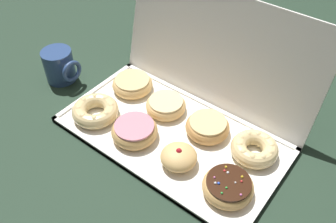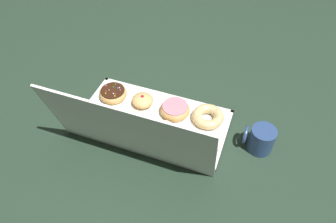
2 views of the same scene
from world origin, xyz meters
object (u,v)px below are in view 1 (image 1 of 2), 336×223
object	(u,v)px
jelly_filled_donut_2	(179,157)
glazed_ring_donut_5	(166,105)
coffee_mug	(60,65)
pink_frosted_donut_1	(135,131)
sprinkle_donut_3	(228,186)
cruller_donut_0	(95,111)
glazed_ring_donut_6	(208,127)
cruller_donut_7	(255,148)
glazed_ring_donut_4	(132,84)
donut_box	(171,135)

from	to	relation	value
jelly_filled_donut_2	glazed_ring_donut_5	xyz separation A→B (m)	(-0.13, 0.12, -0.00)
coffee_mug	pink_frosted_donut_1	bearing A→B (deg)	-8.33
sprinkle_donut_3	glazed_ring_donut_5	distance (m)	0.29
jelly_filled_donut_2	coffee_mug	size ratio (longest dim) A/B	0.80
cruller_donut_0	jelly_filled_donut_2	world-z (taller)	jelly_filled_donut_2
glazed_ring_donut_5	glazed_ring_donut_6	distance (m)	0.13
cruller_donut_7	glazed_ring_donut_4	bearing A→B (deg)	179.54
donut_box	glazed_ring_donut_4	distance (m)	0.21
donut_box	cruller_donut_7	bearing A→B (deg)	19.15
sprinkle_donut_3	glazed_ring_donut_5	size ratio (longest dim) A/B	1.05
glazed_ring_donut_4	glazed_ring_donut_6	xyz separation A→B (m)	(0.26, -0.01, 0.00)
glazed_ring_donut_5	glazed_ring_donut_6	size ratio (longest dim) A/B	0.97
pink_frosted_donut_1	glazed_ring_donut_4	bearing A→B (deg)	133.51
pink_frosted_donut_1	glazed_ring_donut_5	distance (m)	0.12
jelly_filled_donut_2	cruller_donut_7	distance (m)	0.18
glazed_ring_donut_4	pink_frosted_donut_1	bearing A→B (deg)	-46.49
cruller_donut_0	coffee_mug	bearing A→B (deg)	164.25
pink_frosted_donut_1	glazed_ring_donut_4	world-z (taller)	pink_frosted_donut_1
jelly_filled_donut_2	glazed_ring_donut_4	bearing A→B (deg)	153.00
sprinkle_donut_3	cruller_donut_7	size ratio (longest dim) A/B	1.00
cruller_donut_0	donut_box	bearing A→B (deg)	19.96
glazed_ring_donut_6	donut_box	bearing A→B (deg)	-138.70
sprinkle_donut_3	pink_frosted_donut_1	bearing A→B (deg)	-179.79
pink_frosted_donut_1	donut_box	bearing A→B (deg)	43.28
sprinkle_donut_3	cruller_donut_7	bearing A→B (deg)	92.36
glazed_ring_donut_5	sprinkle_donut_3	bearing A→B (deg)	-24.62
donut_box	cruller_donut_0	size ratio (longest dim) A/B	4.61
donut_box	cruller_donut_0	distance (m)	0.21
cruller_donut_0	pink_frosted_donut_1	world-z (taller)	same
glazed_ring_donut_5	donut_box	bearing A→B (deg)	-43.01
jelly_filled_donut_2	sprinkle_donut_3	distance (m)	0.13
glazed_ring_donut_4	cruller_donut_7	world-z (taller)	cruller_donut_7
donut_box	glazed_ring_donut_5	bearing A→B (deg)	136.99
coffee_mug	glazed_ring_donut_4	bearing A→B (deg)	22.30
pink_frosted_donut_1	jelly_filled_donut_2	xyz separation A→B (m)	(0.14, -0.00, 0.00)
glazed_ring_donut_6	coffee_mug	bearing A→B (deg)	-171.05
cruller_donut_0	glazed_ring_donut_6	size ratio (longest dim) A/B	1.10
jelly_filled_donut_2	glazed_ring_donut_6	world-z (taller)	jelly_filled_donut_2
glazed_ring_donut_4	glazed_ring_donut_5	distance (m)	0.13
jelly_filled_donut_2	cruller_donut_7	size ratio (longest dim) A/B	0.76
donut_box	sprinkle_donut_3	size ratio (longest dim) A/B	5.00
donut_box	glazed_ring_donut_4	world-z (taller)	glazed_ring_donut_4
pink_frosted_donut_1	sprinkle_donut_3	world-z (taller)	same
cruller_donut_0	sprinkle_donut_3	distance (m)	0.40
glazed_ring_donut_6	glazed_ring_donut_5	bearing A→B (deg)	-179.82
jelly_filled_donut_2	glazed_ring_donut_4	distance (m)	0.30
glazed_ring_donut_6	cruller_donut_7	world-z (taller)	same
jelly_filled_donut_2	sprinkle_donut_3	xyz separation A→B (m)	(0.13, 0.00, -0.00)
glazed_ring_donut_4	coffee_mug	size ratio (longest dim) A/B	1.07
coffee_mug	jelly_filled_donut_2	bearing A→B (deg)	-5.99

